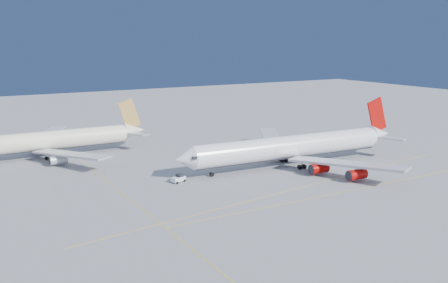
# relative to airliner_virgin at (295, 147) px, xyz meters

# --- Properties ---
(ground) EXTENTS (500.00, 500.00, 0.00)m
(ground) POSITION_rel_airliner_virgin_xyz_m (-12.82, -12.81, -5.55)
(ground) COLOR slate
(ground) RESTS_ON ground
(taxiway_lines) EXTENTS (118.86, 140.00, 0.02)m
(taxiway_lines) POSITION_rel_airliner_virgin_xyz_m (-27.53, -6.47, -5.54)
(taxiway_lines) COLOR #E9B40C
(taxiway_lines) RESTS_ON ground
(airliner_virgin) EXTENTS (74.66, 67.04, 18.42)m
(airliner_virgin) POSITION_rel_airliner_virgin_xyz_m (0.00, 0.00, 0.00)
(airliner_virgin) COLOR white
(airliner_virgin) RESTS_ON ground
(airliner_etihad) EXTENTS (64.89, 60.17, 16.99)m
(airliner_etihad) POSITION_rel_airliner_virgin_xyz_m (-60.54, 47.16, -0.38)
(airliner_etihad) COLOR #EFE6CC
(airliner_etihad) RESTS_ON ground
(pushback_tug) EXTENTS (4.15, 3.23, 2.11)m
(pushback_tug) POSITION_rel_airliner_virgin_xyz_m (-36.95, 0.94, -4.58)
(pushback_tug) COLOR white
(pushback_tug) RESTS_ON ground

